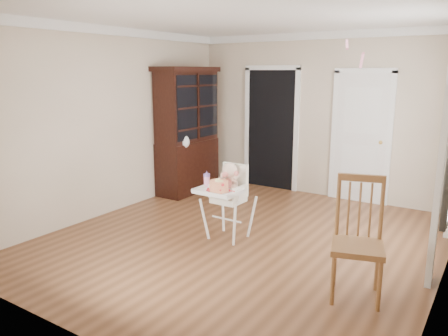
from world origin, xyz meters
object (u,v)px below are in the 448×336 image
Objects in this scene: high_chair at (228,193)px; dining_chair at (358,242)px; sippy_cup at (207,180)px; china_cabinet at (187,131)px; cake at (219,186)px.

dining_chair is (1.79, -0.58, -0.06)m from high_chair.
sippy_cup is at bearing -156.56° from high_chair.
sippy_cup is 0.09× the size of china_cabinet.
china_cabinet is at bearing 136.14° from cake.
high_chair is 3.27× the size of cake.
cake is at bearing -43.86° from china_cabinet.
china_cabinet is (-1.81, 1.74, 0.34)m from cake.
sippy_cup is at bearing 154.10° from cake.
dining_chair is at bearing -13.11° from sippy_cup.
high_chair is 4.81× the size of sippy_cup.
cake is 1.82m from dining_chair.
high_chair reaches higher than cake.
cake is at bearing -25.90° from sippy_cup.
dining_chair is (3.58, -2.08, -0.55)m from china_cabinet.
cake is at bearing -85.51° from high_chair.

